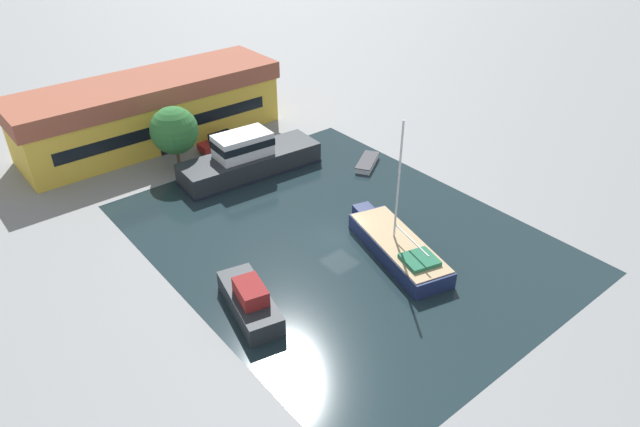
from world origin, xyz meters
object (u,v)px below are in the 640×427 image
(sailboat_moored, at_px, (397,247))
(warehouse_building, at_px, (151,110))
(parked_car, at_px, (221,141))
(motor_cruiser, at_px, (248,158))
(quay_tree_near_building, at_px, (174,130))
(small_dinghy, at_px, (367,162))
(cabin_boat, at_px, (250,301))

(sailboat_moored, bearing_deg, warehouse_building, 114.00)
(parked_car, distance_m, motor_cruiser, 6.28)
(quay_tree_near_building, height_order, sailboat_moored, sailboat_moored)
(quay_tree_near_building, relative_size, sailboat_moored, 0.54)
(small_dinghy, bearing_deg, motor_cruiser, 25.49)
(quay_tree_near_building, distance_m, parked_car, 6.38)
(cabin_boat, bearing_deg, motor_cruiser, 69.77)
(parked_car, relative_size, motor_cruiser, 0.34)
(warehouse_building, distance_m, motor_cruiser, 13.31)
(sailboat_moored, bearing_deg, motor_cruiser, 108.93)
(motor_cruiser, distance_m, small_dinghy, 11.66)
(warehouse_building, xyz_separation_m, small_dinghy, (13.59, -18.79, -3.11))
(cabin_boat, bearing_deg, quay_tree_near_building, 87.29)
(cabin_boat, bearing_deg, warehouse_building, 89.22)
(parked_car, relative_size, small_dinghy, 1.11)
(quay_tree_near_building, relative_size, parked_car, 1.32)
(sailboat_moored, height_order, cabin_boat, sailboat_moored)
(quay_tree_near_building, relative_size, motor_cruiser, 0.45)
(warehouse_building, height_order, quay_tree_near_building, warehouse_building)
(sailboat_moored, distance_m, cabin_boat, 12.40)
(parked_car, relative_size, cabin_boat, 0.68)
(warehouse_building, bearing_deg, motor_cruiser, -73.11)
(warehouse_building, relative_size, quay_tree_near_building, 4.41)
(parked_car, bearing_deg, cabin_boat, 151.32)
(sailboat_moored, bearing_deg, parked_car, 106.35)
(parked_car, bearing_deg, motor_cruiser, 172.17)
(small_dinghy, height_order, cabin_boat, cabin_boat)
(sailboat_moored, relative_size, motor_cruiser, 0.82)
(parked_car, xyz_separation_m, small_dinghy, (9.20, -12.38, -0.51))
(warehouse_building, height_order, sailboat_moored, sailboat_moored)
(quay_tree_near_building, distance_m, sailboat_moored, 24.54)
(parked_car, height_order, cabin_boat, cabin_boat)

